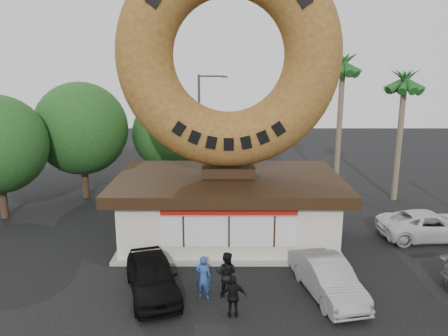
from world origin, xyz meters
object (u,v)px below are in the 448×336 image
giant_donut (229,56)px  car_white (430,225)px  donut_shop (228,205)px  car_black (152,276)px  person_right (234,297)px  car_silver (328,278)px  street_lamp (201,125)px  person_center (226,274)px  person_left (204,277)px

giant_donut → car_white: bearing=-0.5°
donut_shop → giant_donut: (0.00, 0.02, 7.34)m
car_black → giant_donut: bearing=44.8°
person_right → car_silver: size_ratio=0.37×
street_lamp → person_center: (1.74, -15.73, -3.59)m
giant_donut → donut_shop: bearing=-90.0°
person_right → person_center: bearing=-85.0°
car_black → car_silver: (6.80, -0.08, -0.04)m
person_center → car_silver: size_ratio=0.41×
donut_shop → street_lamp: bearing=100.5°
person_left → car_black: bearing=5.9°
person_left → car_silver: bearing=-162.8°
person_left → car_white: bearing=-137.9°
car_black → person_right: bearing=-44.1°
giant_donut → car_silver: (3.81, -5.74, -8.39)m
car_black → person_left: bearing=-26.0°
person_right → person_left: bearing=-52.8°
street_lamp → car_white: bearing=-39.7°
donut_shop → person_right: 7.28m
donut_shop → person_center: size_ratio=6.29×
giant_donut → person_left: 10.22m
car_white → street_lamp: bearing=47.2°
donut_shop → car_silver: donut_shop is taller
street_lamp → car_black: bearing=-94.2°
person_right → car_white: 12.42m
person_center → car_black: person_center is taller
person_left → car_black: (-2.00, 0.30, -0.12)m
street_lamp → car_silver: bearing=-70.2°
donut_shop → car_white: bearing=-0.4°
street_lamp → car_black: 16.14m
donut_shop → person_left: bearing=-99.5°
street_lamp → giant_donut: bearing=-79.5°
person_left → donut_shop: bearing=-84.9°
street_lamp → car_black: (-1.14, -15.66, -3.73)m
donut_shop → car_black: 6.47m
person_center → person_right: bearing=115.6°
giant_donut → street_lamp: (-1.86, 10.00, -4.62)m
car_white → person_right: bearing=121.9°
street_lamp → car_black: size_ratio=1.82×
car_silver → giant_donut: bearing=111.5°
person_right → street_lamp: bearing=-87.7°
car_black → car_white: (13.29, 5.57, -0.03)m
giant_donut → street_lamp: size_ratio=1.33×
person_center → street_lamp: bearing=-67.4°
car_silver → donut_shop: bearing=111.6°
person_left → person_right: bearing=146.0°
person_right → car_black: bearing=-30.9°
donut_shop → street_lamp: (-1.86, 10.02, 2.72)m
giant_donut → car_silver: giant_donut is taller
donut_shop → person_left: (-0.99, -5.95, -0.90)m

